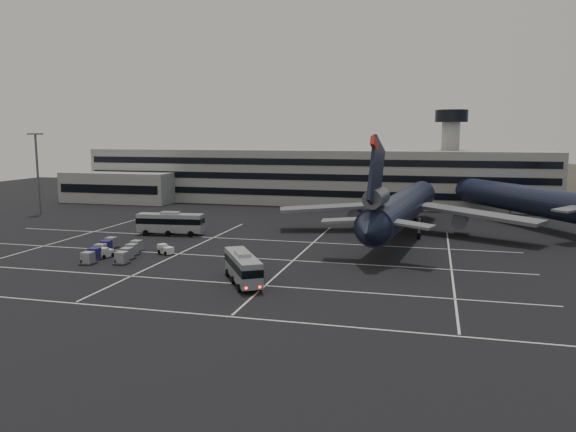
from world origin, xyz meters
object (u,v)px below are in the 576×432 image
object	(u,v)px
trijet_main	(402,207)
uld_cluster	(113,251)
bus_near	(243,266)
tug_a	(104,253)
bus_far	(170,222)

from	to	relation	value
trijet_main	uld_cluster	size ratio (longest dim) A/B	4.32
bus_near	tug_a	world-z (taller)	bus_near
tug_a	uld_cluster	distance (m)	1.33
uld_cluster	tug_a	bearing A→B (deg)	-128.08
bus_far	tug_a	distance (m)	19.73
bus_near	bus_far	distance (m)	36.59
trijet_main	tug_a	world-z (taller)	trijet_main
trijet_main	bus_near	xyz separation A→B (m)	(-17.07, -37.04, -3.13)
bus_near	bus_far	bearing A→B (deg)	98.89
bus_far	bus_near	bearing A→B (deg)	-146.45
trijet_main	tug_a	distance (m)	50.70
tug_a	trijet_main	bearing A→B (deg)	47.37
tug_a	bus_near	bearing A→B (deg)	-6.10
bus_near	trijet_main	bearing A→B (deg)	34.16
bus_far	uld_cluster	world-z (taller)	bus_far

